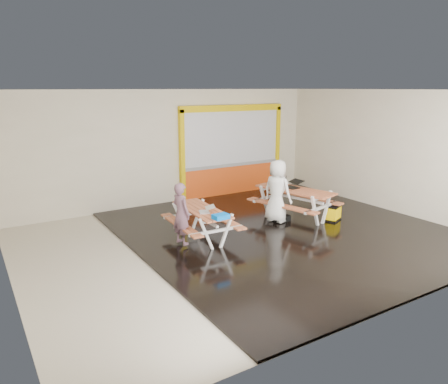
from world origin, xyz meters
TOP-DOWN VIEW (x-y plane):
  - room at (0.00, 0.00)m, footprint 10.02×8.02m
  - deck at (1.25, 0.00)m, footprint 7.50×7.98m
  - kiosk at (2.20, 3.93)m, footprint 3.88×0.16m
  - picnic_table_left at (-0.85, 0.53)m, footprint 1.41×2.01m
  - picnic_table_right at (2.10, 0.63)m, footprint 1.97×2.48m
  - person_left at (-1.48, 0.34)m, footprint 0.43×0.57m
  - person_right at (1.45, 0.58)m, footprint 0.75×0.93m
  - laptop_left at (-0.89, 0.23)m, footprint 0.44×0.42m
  - laptop_right at (2.19, 0.82)m, footprint 0.47×0.42m
  - blue_pouch at (-0.87, -0.38)m, footprint 0.35×0.26m
  - toolbox at (2.05, 1.26)m, footprint 0.50×0.42m
  - backpack at (2.55, 1.76)m, footprint 0.34×0.29m
  - dark_case at (1.63, 0.59)m, footprint 0.44×0.35m
  - fluke_bag at (2.87, -0.08)m, footprint 0.56×0.48m

SIDE VIEW (x-z plane):
  - deck at x=1.25m, z-range 0.00..0.05m
  - dark_case at x=1.63m, z-range 0.05..0.20m
  - fluke_bag at x=2.87m, z-range 0.04..0.46m
  - picnic_table_left at x=-0.85m, z-range 0.21..0.99m
  - picnic_table_right at x=2.10m, z-range 0.23..1.10m
  - backpack at x=2.55m, z-range 0.55..1.04m
  - person_left at x=-1.48m, z-range 0.11..1.52m
  - laptop_left at x=-0.89m, z-range 0.75..0.90m
  - blue_pouch at x=-0.87m, z-range 0.78..0.88m
  - person_right at x=1.45m, z-range 0.08..1.73m
  - laptop_right at x=2.19m, z-range 0.83..1.03m
  - toolbox at x=2.05m, z-range 0.84..1.10m
  - kiosk at x=2.20m, z-range -0.06..2.94m
  - room at x=0.00m, z-range -0.01..3.51m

